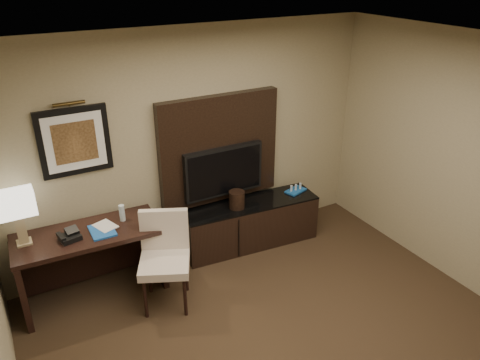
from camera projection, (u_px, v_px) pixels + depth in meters
ceiling at (351, 71)px, 2.85m from camera, size 4.50×5.00×0.01m
wall_back at (194, 146)px, 5.40m from camera, size 4.50×0.01×2.70m
desk at (92, 264)px, 4.94m from camera, size 1.49×0.69×0.78m
credenza at (250, 223)px, 5.88m from camera, size 1.74×0.62×0.59m
tv_wall_panel at (219, 149)px, 5.52m from camera, size 1.50×0.12×1.30m
tv at (224, 171)px, 5.55m from camera, size 1.00×0.08×0.60m
artwork at (75, 141)px, 4.68m from camera, size 0.70×0.04×0.70m
picture_light at (69, 104)px, 4.48m from camera, size 0.04×0.04×0.30m
desk_chair at (165, 263)px, 4.75m from camera, size 0.69×0.73×1.04m
table_lamp at (18, 216)px, 4.45m from camera, size 0.43×0.31×0.62m
desk_phone at (70, 235)px, 4.63m from camera, size 0.22×0.20×0.10m
blue_folder at (102, 231)px, 4.78m from camera, size 0.24×0.31×0.02m
book at (96, 221)px, 4.74m from camera, size 0.18×0.08×0.24m
water_bottle at (122, 213)px, 4.95m from camera, size 0.06×0.06×0.18m
ice_bucket at (237, 200)px, 5.60m from camera, size 0.21×0.21×0.21m
minibar_tray at (296, 188)px, 6.01m from camera, size 0.30×0.23×0.10m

